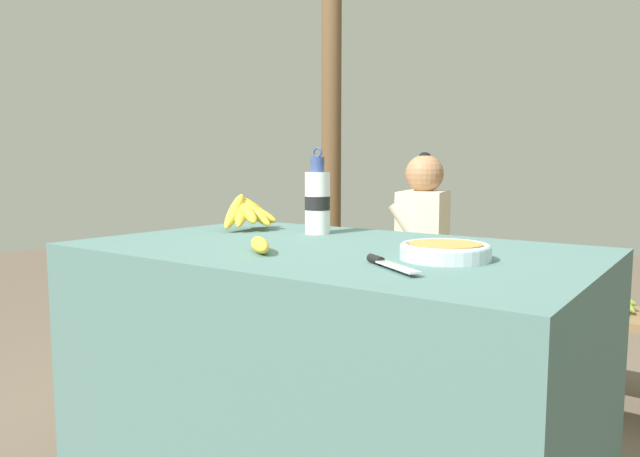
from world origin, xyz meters
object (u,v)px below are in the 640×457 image
Objects in this scene: serving_bowl at (445,250)px; water_bottle at (317,201)px; banana_bunch_ripe at (248,212)px; wooden_bench at (483,308)px; support_post_near at (331,146)px; seated_vendor at (413,248)px; knife at (385,263)px; banana_bunch_green at (614,297)px; loose_banana_front at (260,245)px.

serving_bowl is 0.76× the size of water_bottle.
banana_bunch_ripe is 0.15× the size of wooden_bench.
serving_bowl is at bearing -13.59° from banana_bunch_ripe.
support_post_near reaches higher than water_bottle.
banana_bunch_ripe is 1.24m from wooden_bench.
banana_bunch_ripe is at bearing 67.44° from seated_vendor.
wooden_bench is at bearing 77.92° from water_bottle.
knife is 0.17× the size of seated_vendor.
support_post_near reaches higher than banana_bunch_ripe.
support_post_near is (-1.50, 0.18, 0.64)m from banana_bunch_green.
banana_bunch_ripe is 1.28× the size of serving_bowl.
banana_bunch_ripe is at bearing -68.08° from support_post_near.
knife is 1.47m from banana_bunch_green.
banana_bunch_green is at bearing 66.26° from loose_banana_front.
water_bottle is (0.26, 0.05, 0.05)m from banana_bunch_ripe.
banana_bunch_ripe reaches higher than serving_bowl.
support_post_near reaches higher than seated_vendor.
knife is (0.49, -0.42, -0.10)m from water_bottle.
banana_bunch_ripe reaches higher than banana_bunch_green.
serving_bowl reaches higher than wooden_bench.
water_bottle is 0.45m from loose_banana_front.
seated_vendor is at bearing 119.59° from serving_bowl.
loose_banana_front is (-0.43, -0.17, -0.00)m from serving_bowl.
wooden_bench is 7.61× the size of banana_bunch_green.
banana_bunch_ripe reaches higher than knife.
seated_vendor is at bearing 100.28° from loose_banana_front.
seated_vendor is at bearing 82.14° from banana_bunch_ripe.
water_bottle is 0.13× the size of support_post_near.
banana_bunch_green is at bearing -6.69° from support_post_near.
water_bottle is 0.65m from knife.
water_bottle is at bearing 82.73° from seated_vendor.
loose_banana_front is at bearing -61.13° from support_post_near.
seated_vendor reaches higher than wooden_bench.
banana_bunch_green is 1.64m from support_post_near.
seated_vendor is 0.88m from banana_bunch_green.
water_bottle is 0.99m from seated_vendor.
support_post_near is (-1.24, 1.59, 0.33)m from knife.
loose_banana_front is (0.39, -0.37, -0.04)m from banana_bunch_ripe.
water_bottle is at bearing -102.08° from wooden_bench.
water_bottle reaches higher than banana_bunch_green.
wooden_bench is 0.81× the size of support_post_near.
loose_banana_front is 1.49m from wooden_bench.
knife is at bearing -78.88° from wooden_bench.
serving_bowl is at bearing 103.04° from knife.
knife is 1.51m from seated_vendor.
water_bottle is at bearing -57.21° from support_post_near.
wooden_bench is 1.24m from support_post_near.
seated_vendor is at bearing -177.26° from banana_bunch_green.
banana_bunch_green is (0.26, 1.41, -0.31)m from knife.
loose_banana_front is 0.08× the size of wooden_bench.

